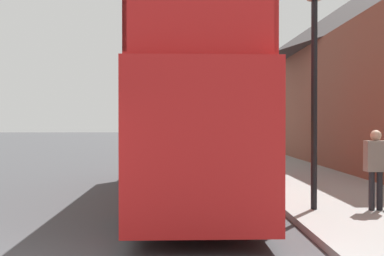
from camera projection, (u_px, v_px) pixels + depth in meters
ground_plane at (130, 157)px, 26.04m from camera, size 144.00×144.00×0.00m
sidewalk at (261, 160)px, 23.21m from camera, size 3.81×108.00×0.14m
brick_terrace_rear at (354, 79)px, 23.36m from camera, size 6.00×21.04×8.53m
tour_bus at (191, 125)px, 12.02m from camera, size 2.54×10.89×4.31m
parked_car_ahead_of_bus at (207, 154)px, 19.34m from camera, size 1.81×4.39×1.39m
pedestrian_second at (376, 162)px, 9.42m from camera, size 0.44×0.24×1.69m
lamp_post_nearest at (314, 45)px, 9.50m from camera, size 0.35×0.35×5.12m
lamp_post_second at (243, 89)px, 18.59m from camera, size 0.35×0.35×4.69m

